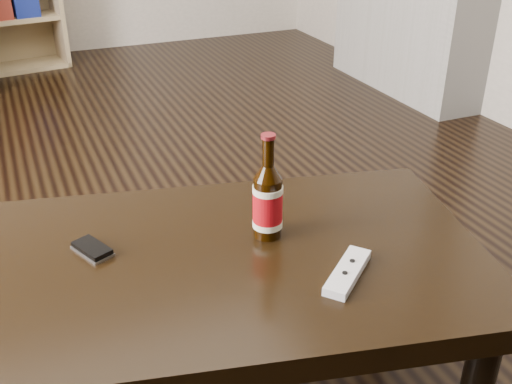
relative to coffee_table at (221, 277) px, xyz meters
name	(u,v)px	position (x,y,z in m)	size (l,w,h in m)	color
floor	(47,268)	(-0.37, 0.83, -0.41)	(5.00, 6.00, 0.01)	black
coffee_table	(221,277)	(0.00, 0.00, 0.00)	(1.36, 0.97, 0.46)	black
beer_bottle	(268,201)	(0.14, 0.04, 0.15)	(0.09, 0.09, 0.26)	black
phone	(92,249)	(-0.27, 0.13, 0.07)	(0.09, 0.12, 0.02)	#A7A7A9
remote	(348,272)	(0.23, -0.19, 0.07)	(0.17, 0.16, 0.02)	silver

